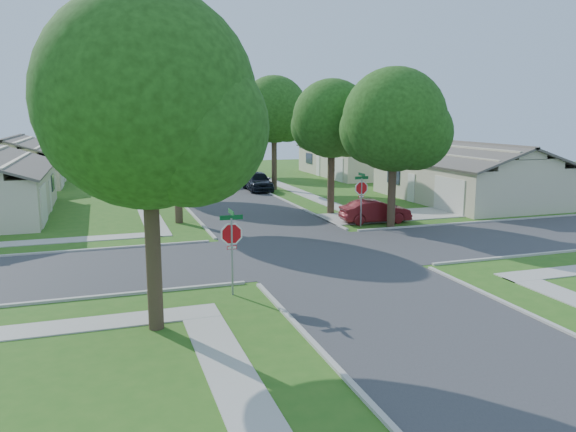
% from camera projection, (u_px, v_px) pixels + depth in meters
% --- Properties ---
extents(ground, '(100.00, 100.00, 0.00)m').
position_uv_depth(ground, '(311.00, 253.00, 25.25)').
color(ground, '#2D5E19').
rests_on(ground, ground).
extents(road_ns, '(7.00, 100.00, 0.02)m').
position_uv_depth(road_ns, '(311.00, 253.00, 25.25)').
color(road_ns, '#333335').
rests_on(road_ns, ground).
extents(sidewalk_ne, '(1.20, 40.00, 0.04)m').
position_uv_depth(sidewalk_ne, '(273.00, 182.00, 51.41)').
color(sidewalk_ne, '#9E9B91').
rests_on(sidewalk_ne, ground).
extents(sidewalk_nw, '(1.20, 40.00, 0.04)m').
position_uv_depth(sidewalk_nw, '(136.00, 187.00, 47.61)').
color(sidewalk_nw, '#9E9B91').
rests_on(sidewalk_nw, ground).
extents(driveway, '(8.80, 3.60, 0.05)m').
position_uv_depth(driveway, '(391.00, 216.00, 34.33)').
color(driveway, '#9E9B91').
rests_on(driveway, ground).
extents(stop_sign_sw, '(1.05, 0.80, 2.98)m').
position_uv_depth(stop_sign_sw, '(232.00, 237.00, 19.04)').
color(stop_sign_sw, gray).
rests_on(stop_sign_sw, ground).
extents(stop_sign_ne, '(1.05, 0.80, 2.98)m').
position_uv_depth(stop_sign_ne, '(361.00, 190.00, 30.73)').
color(stop_sign_ne, gray).
rests_on(stop_sign_ne, ground).
extents(tree_e_near, '(4.97, 4.80, 8.28)m').
position_uv_depth(tree_e_near, '(333.00, 122.00, 34.12)').
color(tree_e_near, '#38281C').
rests_on(tree_e_near, ground).
extents(tree_e_mid, '(5.59, 5.40, 9.21)m').
position_uv_depth(tree_e_mid, '(275.00, 113.00, 45.21)').
color(tree_e_mid, '#38281C').
rests_on(tree_e_mid, ground).
extents(tree_e_far, '(5.17, 5.00, 8.72)m').
position_uv_depth(tree_e_far, '(237.00, 115.00, 57.39)').
color(tree_e_far, '#38281C').
rests_on(tree_e_far, ground).
extents(tree_w_near, '(5.38, 5.20, 8.97)m').
position_uv_depth(tree_w_near, '(176.00, 115.00, 31.11)').
color(tree_w_near, '#38281C').
rests_on(tree_w_near, ground).
extents(tree_w_mid, '(5.80, 5.60, 9.56)m').
position_uv_depth(tree_w_mid, '(156.00, 109.00, 42.24)').
color(tree_w_mid, '#38281C').
rests_on(tree_w_mid, ground).
extents(tree_w_far, '(4.76, 4.60, 8.04)m').
position_uv_depth(tree_w_far, '(143.00, 121.00, 54.54)').
color(tree_w_far, '#38281C').
rests_on(tree_w_far, ground).
extents(tree_sw_corner, '(6.21, 6.00, 9.55)m').
position_uv_depth(tree_sw_corner, '(149.00, 110.00, 15.28)').
color(tree_sw_corner, '#38281C').
rests_on(tree_sw_corner, ground).
extents(tree_ne_corner, '(5.80, 5.60, 8.66)m').
position_uv_depth(tree_ne_corner, '(395.00, 125.00, 30.15)').
color(tree_ne_corner, '#38281C').
rests_on(tree_ne_corner, ground).
extents(house_ne_near, '(8.42, 13.60, 4.23)m').
position_uv_depth(house_ne_near, '(465.00, 179.00, 40.22)').
color(house_ne_near, '#B2A98C').
rests_on(house_ne_near, ground).
extents(house_ne_far, '(8.42, 13.60, 4.23)m').
position_uv_depth(house_ne_far, '(357.00, 160.00, 57.01)').
color(house_ne_far, '#B2A98C').
rests_on(house_ne_far, ground).
extents(house_nw_far, '(8.42, 13.60, 4.23)m').
position_uv_depth(house_nw_far, '(16.00, 167.00, 49.86)').
color(house_nw_far, '#B2A98C').
rests_on(house_nw_far, ground).
extents(car_driveway, '(4.10, 1.70, 1.32)m').
position_uv_depth(car_driveway, '(375.00, 211.00, 32.13)').
color(car_driveway, maroon).
rests_on(car_driveway, ground).
extents(car_curb_east, '(2.03, 4.71, 1.58)m').
position_uv_depth(car_curb_east, '(258.00, 181.00, 45.45)').
color(car_curb_east, black).
rests_on(car_curb_east, ground).
extents(car_curb_west, '(1.95, 4.14, 1.17)m').
position_uv_depth(car_curb_west, '(184.00, 173.00, 53.89)').
color(car_curb_west, black).
rests_on(car_curb_west, ground).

